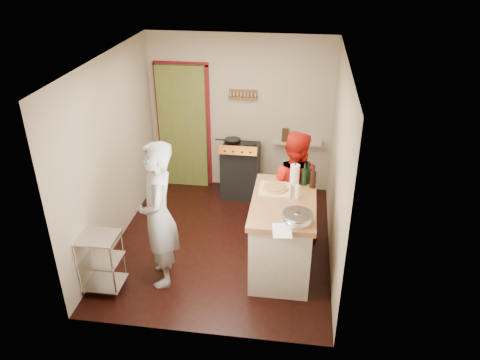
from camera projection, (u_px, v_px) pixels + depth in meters
name	position (u px, v px, depth m)	size (l,w,h in m)	color
floor	(223.00, 241.00, 6.72)	(3.50, 3.50, 0.00)	black
back_wall	(203.00, 121.00, 7.82)	(3.00, 0.44, 2.60)	tan
left_wall	(112.00, 153.00, 6.29)	(0.04, 3.50, 2.60)	tan
right_wall	(338.00, 167.00, 5.92)	(0.04, 3.50, 2.60)	tan
ceiling	(220.00, 59.00, 5.49)	(3.00, 3.50, 0.02)	white
stove	(240.00, 170.00, 7.75)	(0.60, 0.63, 1.00)	black
wire_shelving	(101.00, 260.00, 5.62)	(0.48, 0.40, 0.80)	silver
island	(282.00, 233.00, 5.97)	(0.79, 1.50, 1.32)	beige
person_stripe	(159.00, 216.00, 5.57)	(0.69, 0.45, 1.88)	#B9BABF
person_red	(293.00, 187.00, 6.45)	(0.80, 0.62, 1.64)	#AF160B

